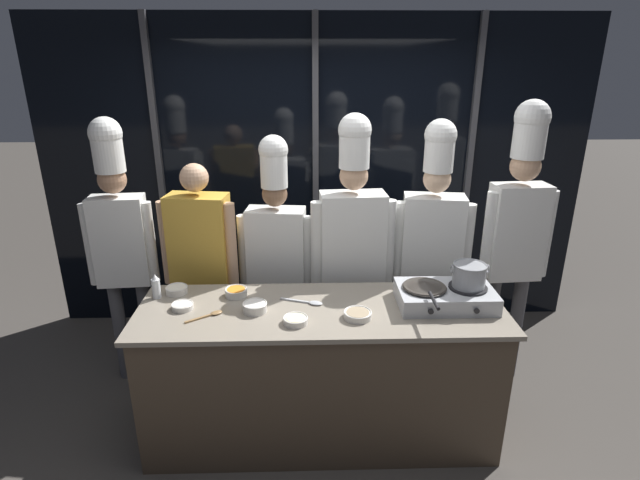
% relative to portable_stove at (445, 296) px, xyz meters
% --- Properties ---
extents(ground_plane, '(24.00, 24.00, 0.00)m').
position_rel_portable_stove_xyz_m(ground_plane, '(-0.76, -0.03, -0.99)').
color(ground_plane, '#47423D').
extents(window_wall_back, '(4.72, 0.09, 2.70)m').
position_rel_portable_stove_xyz_m(window_wall_back, '(-0.76, 1.58, 0.36)').
color(window_wall_back, black).
rests_on(window_wall_back, ground_plane).
extents(demo_counter, '(2.23, 0.71, 0.93)m').
position_rel_portable_stove_xyz_m(demo_counter, '(-0.76, -0.03, -0.52)').
color(demo_counter, '#4C3D2D').
rests_on(demo_counter, ground_plane).
extents(portable_stove, '(0.58, 0.38, 0.12)m').
position_rel_portable_stove_xyz_m(portable_stove, '(0.00, 0.00, 0.00)').
color(portable_stove, '#B2B5BA').
rests_on(portable_stove, demo_counter).
extents(frying_pan, '(0.27, 0.47, 0.04)m').
position_rel_portable_stove_xyz_m(frying_pan, '(-0.13, -0.01, 0.08)').
color(frying_pan, '#38332D').
rests_on(frying_pan, portable_stove).
extents(stock_pot, '(0.23, 0.20, 0.15)m').
position_rel_portable_stove_xyz_m(stock_pot, '(0.13, 0.00, 0.14)').
color(stock_pot, '#93969B').
rests_on(stock_pot, portable_stove).
extents(squeeze_bottle_clear, '(0.05, 0.05, 0.16)m').
position_rel_portable_stove_xyz_m(squeeze_bottle_clear, '(-1.80, 0.14, 0.02)').
color(squeeze_bottle_clear, white).
rests_on(squeeze_bottle_clear, demo_counter).
extents(prep_bowl_noodles, '(0.14, 0.14, 0.04)m').
position_rel_portable_stove_xyz_m(prep_bowl_noodles, '(-0.92, -0.20, -0.04)').
color(prep_bowl_noodles, silver).
rests_on(prep_bowl_noodles, demo_counter).
extents(prep_bowl_onion, '(0.13, 0.13, 0.03)m').
position_rel_portable_stove_xyz_m(prep_bowl_onion, '(-1.60, -0.01, -0.04)').
color(prep_bowl_onion, silver).
rests_on(prep_bowl_onion, demo_counter).
extents(prep_bowl_garlic, '(0.14, 0.14, 0.05)m').
position_rel_portable_stove_xyz_m(prep_bowl_garlic, '(-1.69, 0.20, -0.03)').
color(prep_bowl_garlic, silver).
rests_on(prep_bowl_garlic, demo_counter).
extents(prep_bowl_mushrooms, '(0.17, 0.17, 0.04)m').
position_rel_portable_stove_xyz_m(prep_bowl_mushrooms, '(-0.55, -0.15, -0.03)').
color(prep_bowl_mushrooms, silver).
rests_on(prep_bowl_mushrooms, demo_counter).
extents(prep_bowl_rice, '(0.15, 0.15, 0.06)m').
position_rel_portable_stove_xyz_m(prep_bowl_rice, '(-1.16, -0.06, -0.02)').
color(prep_bowl_rice, silver).
rests_on(prep_bowl_rice, demo_counter).
extents(prep_bowl_carrots, '(0.14, 0.14, 0.05)m').
position_rel_portable_stove_xyz_m(prep_bowl_carrots, '(-1.30, 0.15, -0.03)').
color(prep_bowl_carrots, silver).
rests_on(prep_bowl_carrots, demo_counter).
extents(serving_spoon_slotted, '(0.27, 0.12, 0.02)m').
position_rel_portable_stove_xyz_m(serving_spoon_slotted, '(-0.83, 0.03, -0.05)').
color(serving_spoon_slotted, '#B2B5BA').
rests_on(serving_spoon_slotted, demo_counter).
extents(serving_spoon_solid, '(0.21, 0.15, 0.02)m').
position_rel_portable_stove_xyz_m(serving_spoon_solid, '(-1.42, -0.10, -0.05)').
color(serving_spoon_solid, olive).
rests_on(serving_spoon_solid, demo_counter).
extents(chef_head, '(0.49, 0.22, 2.00)m').
position_rel_portable_stove_xyz_m(chef_head, '(-2.17, 0.64, 0.21)').
color(chef_head, '#4C4C51').
rests_on(chef_head, ground_plane).
extents(person_guest, '(0.54, 0.27, 1.69)m').
position_rel_portable_stove_xyz_m(person_guest, '(-1.60, 0.59, 0.04)').
color(person_guest, '#4C4C51').
rests_on(person_guest, ground_plane).
extents(chef_sous, '(0.54, 0.26, 1.87)m').
position_rel_portable_stove_xyz_m(chef_sous, '(-1.07, 0.66, 0.08)').
color(chef_sous, '#2D3856').
rests_on(chef_sous, ground_plane).
extents(chef_line, '(0.59, 0.26, 2.02)m').
position_rel_portable_stove_xyz_m(chef_line, '(-0.52, 0.58, 0.18)').
color(chef_line, '#2D3856').
rests_on(chef_line, ground_plane).
extents(chef_pastry, '(0.56, 0.28, 1.98)m').
position_rel_portable_stove_xyz_m(chef_pastry, '(0.06, 0.62, 0.16)').
color(chef_pastry, '#4C4C51').
rests_on(chef_pastry, ground_plane).
extents(chef_apprentice, '(0.50, 0.23, 2.11)m').
position_rel_portable_stove_xyz_m(chef_apprentice, '(0.63, 0.56, 0.29)').
color(chef_apprentice, '#4C4C51').
rests_on(chef_apprentice, ground_plane).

